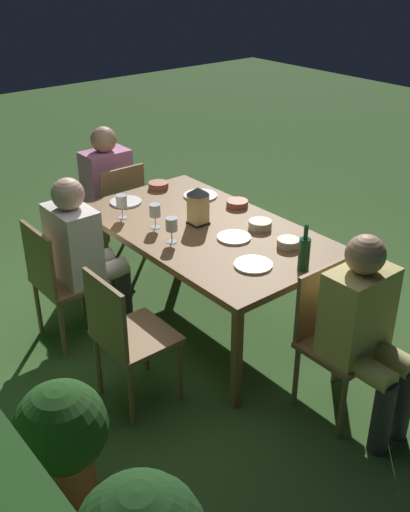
{
  "coord_description": "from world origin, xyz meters",
  "views": [
    {
      "loc": [
        -2.86,
        2.33,
        2.45
      ],
      "look_at": [
        0.0,
        0.0,
        0.51
      ],
      "focal_mm": 42.13,
      "sensor_mm": 36.0,
      "label": 1
    }
  ],
  "objects_px": {
    "person_in_pink": "(103,185)",
    "bowl_salad": "(237,203)",
    "chair_head_near": "(334,334)",
    "bowl_bread": "(158,185)",
    "plate_a": "(253,265)",
    "green_bottle_on_table": "(304,253)",
    "wine_glass_b": "(171,226)",
    "bowl_olives": "(288,243)",
    "wine_glass_c": "(155,212)",
    "bowl_dip": "(260,224)",
    "person_in_mustard": "(366,327)",
    "plate_b": "(200,196)",
    "dining_table": "(205,234)",
    "potted_plant_corner": "(63,436)",
    "chair_side_right_b": "(59,278)",
    "plate_c": "(126,202)",
    "chair_side_right_a": "(126,334)",
    "chair_head_far": "(117,209)",
    "lantern_centerpiece": "(198,204)",
    "plate_d": "(234,237)",
    "person_in_cream": "(83,249)"
  },
  "relations": [
    {
      "from": "lantern_centerpiece",
      "to": "plate_a",
      "type": "xyz_separation_m",
      "value": [
        -0.68,
        0.12,
        -0.14
      ]
    },
    {
      "from": "person_in_pink",
      "to": "wine_glass_c",
      "type": "xyz_separation_m",
      "value": [
        -1.14,
        0.26,
        0.21
      ]
    },
    {
      "from": "person_in_mustard",
      "to": "bowl_salad",
      "type": "distance_m",
      "value": 1.54
    },
    {
      "from": "dining_table",
      "to": "plate_c",
      "type": "distance_m",
      "value": 0.73
    },
    {
      "from": "lantern_centerpiece",
      "to": "wine_glass_c",
      "type": "distance_m",
      "value": 0.29
    },
    {
      "from": "plate_b",
      "to": "bowl_salad",
      "type": "relative_size",
      "value": 1.61
    },
    {
      "from": "bowl_salad",
      "to": "potted_plant_corner",
      "type": "height_order",
      "value": "bowl_salad"
    },
    {
      "from": "green_bottle_on_table",
      "to": "potted_plant_corner",
      "type": "height_order",
      "value": "green_bottle_on_table"
    },
    {
      "from": "bowl_salad",
      "to": "bowl_dip",
      "type": "bearing_deg",
      "value": 160.58
    },
    {
      "from": "person_in_mustard",
      "to": "plate_b",
      "type": "relative_size",
      "value": 4.52
    },
    {
      "from": "person_in_mustard",
      "to": "green_bottle_on_table",
      "type": "bearing_deg",
      "value": -8.01
    },
    {
      "from": "chair_head_near",
      "to": "bowl_bread",
      "type": "relative_size",
      "value": 5.6
    },
    {
      "from": "person_in_mustard",
      "to": "person_in_cream",
      "type": "bearing_deg",
      "value": 22.14
    },
    {
      "from": "chair_side_right_b",
      "to": "wine_glass_c",
      "type": "relative_size",
      "value": 5.15
    },
    {
      "from": "dining_table",
      "to": "bowl_olives",
      "type": "bearing_deg",
      "value": -158.57
    },
    {
      "from": "dining_table",
      "to": "potted_plant_corner",
      "type": "xyz_separation_m",
      "value": [
        -0.83,
        1.53,
        -0.28
      ]
    },
    {
      "from": "chair_head_near",
      "to": "plate_a",
      "type": "xyz_separation_m",
      "value": [
        0.55,
        0.12,
        0.26
      ]
    },
    {
      "from": "chair_head_far",
      "to": "green_bottle_on_table",
      "type": "bearing_deg",
      "value": -177.85
    },
    {
      "from": "wine_glass_c",
      "to": "bowl_dip",
      "type": "distance_m",
      "value": 0.71
    },
    {
      "from": "green_bottle_on_table",
      "to": "plate_a",
      "type": "relative_size",
      "value": 1.25
    },
    {
      "from": "wine_glass_c",
      "to": "plate_d",
      "type": "xyz_separation_m",
      "value": [
        -0.46,
        -0.3,
        -0.11
      ]
    },
    {
      "from": "bowl_bread",
      "to": "plate_a",
      "type": "bearing_deg",
      "value": 167.99
    },
    {
      "from": "person_in_cream",
      "to": "bowl_bread",
      "type": "relative_size",
      "value": 7.39
    },
    {
      "from": "green_bottle_on_table",
      "to": "bowl_bread",
      "type": "xyz_separation_m",
      "value": [
        1.61,
        -0.1,
        -0.08
      ]
    },
    {
      "from": "bowl_olives",
      "to": "potted_plant_corner",
      "type": "bearing_deg",
      "value": 98.56
    },
    {
      "from": "person_in_pink",
      "to": "bowl_salad",
      "type": "distance_m",
      "value": 1.29
    },
    {
      "from": "person_in_mustard",
      "to": "wine_glass_b",
      "type": "bearing_deg",
      "value": 13.27
    },
    {
      "from": "lantern_centerpiece",
      "to": "wine_glass_c",
      "type": "xyz_separation_m",
      "value": [
        0.13,
        0.26,
        -0.03
      ]
    },
    {
      "from": "green_bottle_on_table",
      "to": "bowl_dip",
      "type": "xyz_separation_m",
      "value": [
        0.57,
        -0.2,
        -0.08
      ]
    },
    {
      "from": "bowl_olives",
      "to": "bowl_bread",
      "type": "distance_m",
      "value": 1.35
    },
    {
      "from": "person_in_pink",
      "to": "bowl_bread",
      "type": "xyz_separation_m",
      "value": [
        -0.56,
        -0.17,
        0.12
      ]
    },
    {
      "from": "wine_glass_b",
      "to": "bowl_olives",
      "type": "relative_size",
      "value": 1.18
    },
    {
      "from": "person_in_cream",
      "to": "lantern_centerpiece",
      "type": "xyz_separation_m",
      "value": [
        -0.33,
        -0.71,
        0.24
      ]
    },
    {
      "from": "bowl_bread",
      "to": "bowl_dip",
      "type": "height_order",
      "value": "bowl_dip"
    },
    {
      "from": "person_in_pink",
      "to": "bowl_salad",
      "type": "height_order",
      "value": "person_in_pink"
    },
    {
      "from": "plate_b",
      "to": "wine_glass_c",
      "type": "bearing_deg",
      "value": 112.61
    },
    {
      "from": "person_in_pink",
      "to": "chair_side_right_a",
      "type": "bearing_deg",
      "value": 152.61
    },
    {
      "from": "green_bottle_on_table",
      "to": "wine_glass_c",
      "type": "bearing_deg",
      "value": 18.1
    },
    {
      "from": "bowl_salad",
      "to": "bowl_dip",
      "type": "relative_size",
      "value": 1.01
    },
    {
      "from": "chair_side_right_a",
      "to": "chair_head_far",
      "type": "height_order",
      "value": "same"
    },
    {
      "from": "chair_side_right_b",
      "to": "person_in_pink",
      "type": "distance_m",
      "value": 1.32
    },
    {
      "from": "chair_head_near",
      "to": "potted_plant_corner",
      "type": "bearing_deg",
      "value": 77.84
    },
    {
      "from": "bowl_bread",
      "to": "chair_side_right_a",
      "type": "bearing_deg",
      "value": 137.83
    },
    {
      "from": "person_in_mustard",
      "to": "plate_c",
      "type": "distance_m",
      "value": 2.07
    },
    {
      "from": "wine_glass_b",
      "to": "plate_d",
      "type": "xyz_separation_m",
      "value": [
        -0.21,
        -0.35,
        -0.11
      ]
    },
    {
      "from": "person_in_pink",
      "to": "wine_glass_b",
      "type": "relative_size",
      "value": 6.8
    },
    {
      "from": "chair_head_far",
      "to": "chair_side_right_a",
      "type": "bearing_deg",
      "value": 149.76
    },
    {
      "from": "person_in_mustard",
      "to": "person_in_pink",
      "type": "bearing_deg",
      "value": 0.0
    },
    {
      "from": "chair_side_right_a",
      "to": "bowl_olives",
      "type": "relative_size",
      "value": 6.05
    },
    {
      "from": "chair_head_near",
      "to": "wine_glass_b",
      "type": "distance_m",
      "value": 1.21
    }
  ]
}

